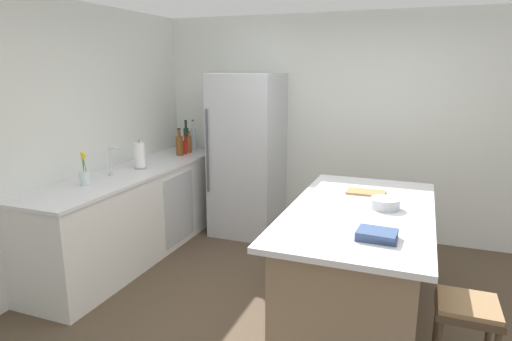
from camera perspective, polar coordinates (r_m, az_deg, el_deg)
name	(u,v)px	position (r m, az deg, el deg)	size (l,w,h in m)	color
ground_plane	(305,329)	(3.65, 6.40, -19.82)	(7.20, 7.20, 0.00)	#4C3D2D
wall_rear	(357,127)	(5.32, 12.93, 5.49)	(6.00, 0.10, 2.60)	silver
wall_left	(45,145)	(4.41, -25.68, 2.97)	(0.10, 6.00, 2.60)	silver
counter_run_left	(136,213)	(4.89, -15.31, -5.29)	(0.69, 2.74, 0.94)	silver
kitchen_island	(357,265)	(3.61, 13.01, -11.87)	(1.06, 1.98, 0.94)	#8E755B
refrigerator	(248,155)	(5.28, -1.09, 2.02)	(0.76, 0.78, 1.92)	#B7BABF
bar_stool	(466,320)	(3.04, 25.64, -17.04)	(0.36, 0.36, 0.64)	#473828
sink_faucet	(111,160)	(4.55, -18.29, 1.29)	(0.15, 0.05, 0.30)	silver
flower_vase	(85,176)	(4.28, -21.33, -0.63)	(0.09, 0.09, 0.31)	silver
paper_towel_roll	(140,156)	(4.81, -14.84, 1.83)	(0.14, 0.14, 0.31)	gray
soda_bottle	(193,138)	(5.76, -8.14, 4.14)	(0.07, 0.07, 0.39)	silver
wine_bottle	(186,138)	(5.70, -9.04, 4.13)	(0.07, 0.07, 0.40)	#19381E
vinegar_bottle	(189,144)	(5.59, -8.67, 3.45)	(0.05, 0.05, 0.27)	#994C23
hot_sauce_bottle	(185,147)	(5.51, -9.19, 3.07)	(0.05, 0.05, 0.24)	red
whiskey_bottle	(180,145)	(5.42, -9.90, 3.30)	(0.09, 0.09, 0.33)	brown
cookbook_stack	(377,235)	(2.88, 15.41, -8.06)	(0.25, 0.20, 0.06)	#334770
mixing_bowl	(385,203)	(3.49, 16.40, -4.13)	(0.22, 0.22, 0.08)	#B2B5BA
cutting_board	(366,192)	(3.88, 14.06, -2.76)	(0.32, 0.19, 0.02)	#9E7042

